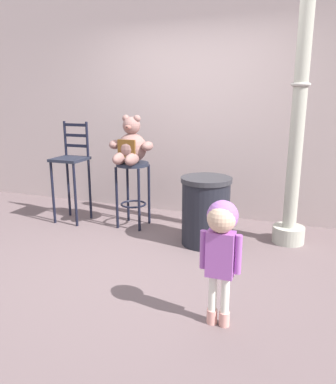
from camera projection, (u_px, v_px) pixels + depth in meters
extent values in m
plane|color=#675456|center=(142.00, 264.00, 3.63)|extent=(24.00, 24.00, 0.00)
cube|color=#B8A4A1|center=(200.00, 98.00, 4.93)|extent=(7.13, 0.30, 3.07)
cylinder|color=#1E2230|center=(132.00, 164.00, 4.50)|extent=(0.39, 0.39, 0.04)
cylinder|color=black|center=(117.00, 198.00, 4.51)|extent=(0.03, 0.03, 0.75)
cylinder|color=black|center=(139.00, 200.00, 4.41)|extent=(0.03, 0.03, 0.75)
cylinder|color=black|center=(128.00, 192.00, 4.78)|extent=(0.03, 0.03, 0.75)
cylinder|color=black|center=(149.00, 194.00, 4.68)|extent=(0.03, 0.03, 0.75)
torus|color=black|center=(133.00, 204.00, 4.62)|extent=(0.32, 0.32, 0.02)
sphere|color=#88615B|center=(132.00, 148.00, 4.45)|extent=(0.35, 0.35, 0.35)
cube|color=brown|center=(127.00, 149.00, 4.32)|extent=(0.21, 0.03, 0.21)
sphere|color=#88615B|center=(131.00, 126.00, 4.38)|extent=(0.20, 0.20, 0.20)
ellipsoid|color=#965B50|center=(128.00, 127.00, 4.31)|extent=(0.09, 0.06, 0.06)
sphere|color=black|center=(127.00, 127.00, 4.28)|extent=(0.02, 0.02, 0.02)
sphere|color=#88615B|center=(126.00, 118.00, 4.39)|extent=(0.08, 0.08, 0.08)
sphere|color=#88615B|center=(137.00, 119.00, 4.34)|extent=(0.08, 0.08, 0.08)
ellipsoid|color=#88615B|center=(115.00, 144.00, 4.49)|extent=(0.12, 0.19, 0.11)
ellipsoid|color=#88615B|center=(147.00, 146.00, 4.34)|extent=(0.12, 0.19, 0.11)
ellipsoid|color=#88615B|center=(120.00, 158.00, 4.35)|extent=(0.12, 0.29, 0.14)
ellipsoid|color=#88615B|center=(132.00, 159.00, 4.30)|extent=(0.12, 0.29, 0.14)
cylinder|color=#DF9B8F|center=(212.00, 316.00, 2.68)|extent=(0.07, 0.07, 0.10)
cylinder|color=white|center=(213.00, 292.00, 2.63)|extent=(0.06, 0.06, 0.27)
cylinder|color=#DF9B8F|center=(224.00, 319.00, 2.65)|extent=(0.07, 0.07, 0.10)
cylinder|color=white|center=(225.00, 295.00, 2.60)|extent=(0.06, 0.06, 0.27)
cube|color=#A155AE|center=(220.00, 254.00, 2.54)|extent=(0.19, 0.11, 0.32)
cylinder|color=#A155AE|center=(203.00, 249.00, 2.58)|extent=(0.05, 0.05, 0.27)
cylinder|color=#A155AE|center=(238.00, 254.00, 2.50)|extent=(0.05, 0.05, 0.27)
sphere|color=#D8B293|center=(222.00, 218.00, 2.48)|extent=(0.20, 0.20, 0.20)
sphere|color=#9B5CB0|center=(223.00, 216.00, 2.50)|extent=(0.21, 0.21, 0.21)
cylinder|color=black|center=(206.00, 213.00, 4.05)|extent=(0.51, 0.51, 0.69)
cylinder|color=#2D2D33|center=(206.00, 180.00, 3.96)|extent=(0.54, 0.54, 0.05)
cylinder|color=#ADAC9C|center=(288.00, 234.00, 4.14)|extent=(0.34, 0.34, 0.18)
cylinder|color=#A7A696|center=(300.00, 99.00, 3.78)|extent=(0.14, 0.14, 2.71)
torus|color=#ADA89E|center=(301.00, 85.00, 3.75)|extent=(0.19, 0.19, 0.04)
cube|color=#1E2230|center=(70.00, 159.00, 4.68)|extent=(0.38, 0.38, 0.03)
cylinder|color=black|center=(53.00, 193.00, 4.69)|extent=(0.03, 0.03, 0.78)
cylinder|color=black|center=(75.00, 195.00, 4.58)|extent=(0.03, 0.03, 0.78)
cylinder|color=black|center=(69.00, 187.00, 4.99)|extent=(0.03, 0.03, 0.78)
cylinder|color=black|center=(90.00, 189.00, 4.87)|extent=(0.03, 0.03, 0.78)
cylinder|color=black|center=(65.00, 138.00, 4.83)|extent=(0.03, 0.03, 0.43)
cylinder|color=black|center=(87.00, 139.00, 4.71)|extent=(0.03, 0.03, 0.43)
cube|color=black|center=(76.00, 146.00, 4.79)|extent=(0.33, 0.02, 0.04)
cube|color=black|center=(76.00, 135.00, 4.76)|extent=(0.33, 0.02, 0.04)
cube|color=black|center=(75.00, 125.00, 4.73)|extent=(0.33, 0.02, 0.04)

